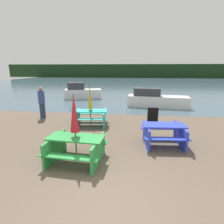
{
  "coord_description": "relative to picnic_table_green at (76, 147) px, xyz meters",
  "views": [
    {
      "loc": [
        0.58,
        -2.97,
        2.75
      ],
      "look_at": [
        -0.32,
        4.57,
        0.85
      ],
      "focal_mm": 28.0,
      "sensor_mm": 36.0,
      "label": 1
    }
  ],
  "objects": [
    {
      "name": "picnic_table_blue",
      "position": [
        2.81,
        1.53,
        -0.0
      ],
      "size": [
        1.6,
        1.48,
        0.78
      ],
      "rotation": [
        0.0,
        0.0,
        0.07
      ],
      "color": "blue",
      "rests_on": "ground_plane"
    },
    {
      "name": "picnic_table_green",
      "position": [
        0.0,
        0.0,
        0.0
      ],
      "size": [
        1.75,
        1.5,
        0.78
      ],
      "rotation": [
        0.0,
        0.0,
        -0.07
      ],
      "color": "green",
      "rests_on": "ground_plane"
    },
    {
      "name": "umbrella_crimson",
      "position": [
        0.0,
        0.0,
        1.03
      ],
      "size": [
        0.27,
        0.27,
        2.06
      ],
      "color": "brown",
      "rests_on": "ground_plane"
    },
    {
      "name": "signboard",
      "position": [
        2.74,
        4.42,
        -0.09
      ],
      "size": [
        0.55,
        0.08,
        0.75
      ],
      "color": "black",
      "rests_on": "ground_plane"
    },
    {
      "name": "boat_second",
      "position": [
        -3.07,
        11.13,
        0.11
      ],
      "size": [
        3.5,
        1.84,
        1.49
      ],
      "rotation": [
        0.0,
        0.0,
        0.19
      ],
      "color": "silver",
      "rests_on": "water"
    },
    {
      "name": "ground_plane",
      "position": [
        1.07,
        -1.7,
        -0.46
      ],
      "size": [
        60.0,
        60.0,
        0.0
      ],
      "primitive_type": "plane",
      "color": "brown"
    },
    {
      "name": "boat",
      "position": [
        3.35,
        8.28,
        0.05
      ],
      "size": [
        4.44,
        1.82,
        1.35
      ],
      "rotation": [
        0.0,
        0.0,
        -0.12
      ],
      "color": "silver",
      "rests_on": "water"
    },
    {
      "name": "far_treeline",
      "position": [
        1.07,
        50.73,
        1.54
      ],
      "size": [
        80.0,
        1.6,
        4.0
      ],
      "color": "#193319",
      "rests_on": "water"
    },
    {
      "name": "picnic_table_teal",
      "position": [
        -0.4,
        3.51,
        -0.02
      ],
      "size": [
        1.8,
        1.58,
        0.74
      ],
      "rotation": [
        0.0,
        0.0,
        0.13
      ],
      "color": "#33B7A8",
      "rests_on": "ground_plane"
    },
    {
      "name": "umbrella_gold",
      "position": [
        -0.4,
        3.51,
        0.93
      ],
      "size": [
        0.23,
        0.23,
        2.01
      ],
      "color": "brown",
      "rests_on": "ground_plane"
    },
    {
      "name": "person",
      "position": [
        -3.41,
        4.43,
        0.43
      ],
      "size": [
        0.36,
        0.36,
        1.78
      ],
      "color": "#283351",
      "rests_on": "ground_plane"
    },
    {
      "name": "water",
      "position": [
        1.07,
        30.73,
        -0.47
      ],
      "size": [
        60.0,
        50.0,
        0.0
      ],
      "color": "#425B6B",
      "rests_on": "ground_plane"
    }
  ]
}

